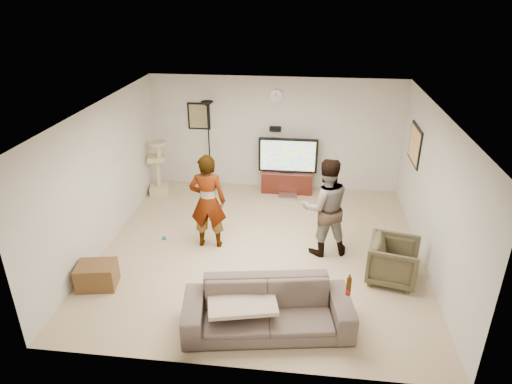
# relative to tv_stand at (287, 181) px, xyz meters

# --- Properties ---
(floor) EXTENTS (5.50, 5.50, 0.02)m
(floor) POSITION_rel_tv_stand_xyz_m (-0.30, -2.50, -0.24)
(floor) COLOR tan
(floor) RESTS_ON ground
(ceiling) EXTENTS (5.50, 5.50, 0.02)m
(ceiling) POSITION_rel_tv_stand_xyz_m (-0.30, -2.50, 2.28)
(ceiling) COLOR silver
(ceiling) RESTS_ON wall_back
(wall_back) EXTENTS (5.50, 0.04, 2.50)m
(wall_back) POSITION_rel_tv_stand_xyz_m (-0.30, 0.25, 1.02)
(wall_back) COLOR beige
(wall_back) RESTS_ON floor
(wall_front) EXTENTS (5.50, 0.04, 2.50)m
(wall_front) POSITION_rel_tv_stand_xyz_m (-0.30, -5.25, 1.02)
(wall_front) COLOR beige
(wall_front) RESTS_ON floor
(wall_left) EXTENTS (0.04, 5.50, 2.50)m
(wall_left) POSITION_rel_tv_stand_xyz_m (-3.05, -2.50, 1.02)
(wall_left) COLOR beige
(wall_left) RESTS_ON floor
(wall_right) EXTENTS (0.04, 5.50, 2.50)m
(wall_right) POSITION_rel_tv_stand_xyz_m (2.45, -2.50, 1.02)
(wall_right) COLOR beige
(wall_right) RESTS_ON floor
(wall_clock) EXTENTS (0.26, 0.04, 0.26)m
(wall_clock) POSITION_rel_tv_stand_xyz_m (-0.30, 0.22, 1.87)
(wall_clock) COLOR silver
(wall_clock) RESTS_ON wall_back
(wall_speaker) EXTENTS (0.25, 0.10, 0.10)m
(wall_speaker) POSITION_rel_tv_stand_xyz_m (-0.30, 0.19, 1.15)
(wall_speaker) COLOR black
(wall_speaker) RESTS_ON wall_back
(picture_back) EXTENTS (0.42, 0.03, 0.52)m
(picture_back) POSITION_rel_tv_stand_xyz_m (-2.00, 0.23, 1.37)
(picture_back) COLOR olive
(picture_back) RESTS_ON wall_back
(picture_right) EXTENTS (0.03, 0.78, 0.62)m
(picture_right) POSITION_rel_tv_stand_xyz_m (2.43, -0.90, 1.27)
(picture_right) COLOR #FFAE66
(picture_right) RESTS_ON wall_right
(tv_stand) EXTENTS (1.12, 0.45, 0.47)m
(tv_stand) POSITION_rel_tv_stand_xyz_m (0.00, 0.00, 0.00)
(tv_stand) COLOR #3E150E
(tv_stand) RESTS_ON floor
(console_box) EXTENTS (0.40, 0.30, 0.07)m
(console_box) POSITION_rel_tv_stand_xyz_m (0.04, -0.40, -0.20)
(console_box) COLOR silver
(console_box) RESTS_ON floor
(tv) EXTENTS (1.29, 0.08, 0.77)m
(tv) POSITION_rel_tv_stand_xyz_m (0.00, 0.00, 0.62)
(tv) COLOR black
(tv) RESTS_ON tv_stand
(tv_screen) EXTENTS (1.19, 0.01, 0.67)m
(tv_screen) POSITION_rel_tv_stand_xyz_m (0.00, -0.04, 0.62)
(tv_screen) COLOR #97D624
(tv_screen) RESTS_ON tv
(floor_lamp) EXTENTS (0.32, 0.32, 1.98)m
(floor_lamp) POSITION_rel_tv_stand_xyz_m (-1.76, 0.04, 0.75)
(floor_lamp) COLOR black
(floor_lamp) RESTS_ON floor
(cat_tree) EXTENTS (0.48, 0.48, 1.24)m
(cat_tree) POSITION_rel_tv_stand_xyz_m (-2.81, -0.50, 0.39)
(cat_tree) COLOR tan
(cat_tree) RESTS_ON floor
(person_left) EXTENTS (0.65, 0.45, 1.71)m
(person_left) POSITION_rel_tv_stand_xyz_m (-1.24, -2.48, 0.62)
(person_left) COLOR #AEACB7
(person_left) RESTS_ON floor
(person_right) EXTENTS (0.97, 0.84, 1.73)m
(person_right) POSITION_rel_tv_stand_xyz_m (0.76, -2.47, 0.63)
(person_right) COLOR #225F84
(person_right) RESTS_ON floor
(sofa) EXTENTS (2.35, 1.22, 0.65)m
(sofa) POSITION_rel_tv_stand_xyz_m (-0.01, -4.51, 0.09)
(sofa) COLOR brown
(sofa) RESTS_ON floor
(throw_blanket) EXTENTS (1.04, 0.89, 0.06)m
(throw_blanket) POSITION_rel_tv_stand_xyz_m (-0.35, -4.51, 0.21)
(throw_blanket) COLOR beige
(throw_blanket) RESTS_ON sofa
(beer_bottle) EXTENTS (0.06, 0.06, 0.25)m
(beer_bottle) POSITION_rel_tv_stand_xyz_m (1.02, -4.51, 0.55)
(beer_bottle) COLOR #412104
(beer_bottle) RESTS_ON sofa
(armchair) EXTENTS (0.90, 0.89, 0.69)m
(armchair) POSITION_rel_tv_stand_xyz_m (1.83, -3.17, 0.11)
(armchair) COLOR #45402B
(armchair) RESTS_ON floor
(side_table) EXTENTS (0.65, 0.53, 0.39)m
(side_table) POSITION_rel_tv_stand_xyz_m (-2.70, -3.88, -0.04)
(side_table) COLOR #53361D
(side_table) RESTS_ON floor
(toy_ball) EXTENTS (0.07, 0.07, 0.07)m
(toy_ball) POSITION_rel_tv_stand_xyz_m (-2.11, -2.41, -0.20)
(toy_ball) COLOR #0C769D
(toy_ball) RESTS_ON floor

